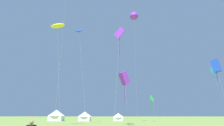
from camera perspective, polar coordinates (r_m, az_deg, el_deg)
name	(u,v)px	position (r m, az deg, el deg)	size (l,w,h in m)	color
kite_purple_diamond	(119,34)	(37.66, 1.99, 7.60)	(1.93, 2.85, 17.07)	purple
kite_green_diamond	(152,100)	(63.05, 10.57, -9.51)	(1.54, 2.27, 7.35)	green
kite_cyan_diamond	(213,71)	(69.71, 25.12, -1.97)	(3.39, 2.39, 15.70)	#1EB7CC
kite_purple_delta	(134,15)	(64.39, 5.79, 12.45)	(2.71, 3.95, 31.50)	purple
kite_blue_parafoil	(79,31)	(48.28, -8.69, 8.34)	(3.38, 2.47, 20.26)	blue
kite_yellow_parafoil	(58,26)	(43.13, -14.23, 9.50)	(3.46, 2.18, 19.00)	yellow
kite_purple_box	(124,78)	(45.22, 3.29, -4.06)	(2.61, 2.63, 10.86)	purple
kite_blue_box	(216,66)	(34.99, 25.84, -0.74)	(1.52, 2.60, 9.90)	blue
festival_tent_center	(56,115)	(70.33, -14.51, -13.14)	(5.14, 5.14, 3.34)	white
festival_tent_right	(85,116)	(68.43, -7.23, -13.70)	(4.31, 4.31, 2.80)	white
festival_tent_left	(118,117)	(67.60, 1.66, -14.02)	(3.60, 3.60, 2.34)	white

